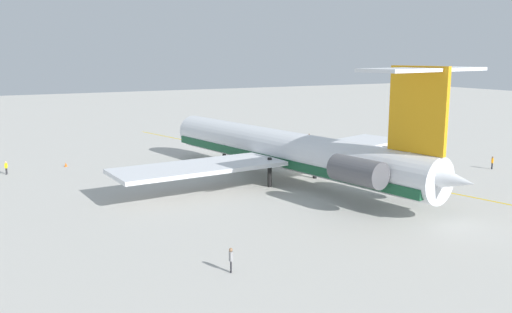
# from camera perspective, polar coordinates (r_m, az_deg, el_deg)

# --- Properties ---
(ground) EXTENTS (328.58, 328.58, 0.00)m
(ground) POSITION_cam_1_polar(r_m,az_deg,el_deg) (69.80, 5.38, -1.76)
(ground) COLOR #B7B5AD
(main_jetliner) EXTENTS (47.89, 42.57, 14.00)m
(main_jetliner) POSITION_cam_1_polar(r_m,az_deg,el_deg) (63.95, 3.91, 0.60)
(main_jetliner) COLOR silver
(main_jetliner) RESTS_ON ground
(ground_crew_near_nose) EXTENTS (0.32, 0.35, 1.76)m
(ground_crew_near_nose) POSITION_cam_1_polar(r_m,az_deg,el_deg) (92.52, 5.62, 2.02)
(ground_crew_near_nose) COLOR black
(ground_crew_near_nose) RESTS_ON ground
(ground_crew_near_tail) EXTENTS (0.27, 0.38, 1.71)m
(ground_crew_near_tail) POSITION_cam_1_polar(r_m,az_deg,el_deg) (75.50, -24.84, -0.92)
(ground_crew_near_tail) COLOR black
(ground_crew_near_tail) RESTS_ON ground
(ground_crew_portside) EXTENTS (0.41, 0.29, 1.80)m
(ground_crew_portside) POSITION_cam_1_polar(r_m,az_deg,el_deg) (38.30, -2.66, -10.53)
(ground_crew_portside) COLOR black
(ground_crew_portside) RESTS_ON ground
(ground_crew_starboard) EXTENTS (0.28, 0.44, 1.72)m
(ground_crew_starboard) POSITION_cam_1_polar(r_m,az_deg,el_deg) (78.29, 23.64, -0.44)
(ground_crew_starboard) COLOR black
(ground_crew_starboard) RESTS_ON ground
(safety_cone_nose) EXTENTS (0.40, 0.40, 0.55)m
(safety_cone_nose) POSITION_cam_1_polar(r_m,az_deg,el_deg) (77.92, -19.40, -0.81)
(safety_cone_nose) COLOR #EA590F
(safety_cone_nose) RESTS_ON ground
(taxiway_centreline) EXTENTS (98.36, 25.64, 0.01)m
(taxiway_centreline) POSITION_cam_1_polar(r_m,az_deg,el_deg) (70.91, 9.60, -1.66)
(taxiway_centreline) COLOR gold
(taxiway_centreline) RESTS_ON ground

